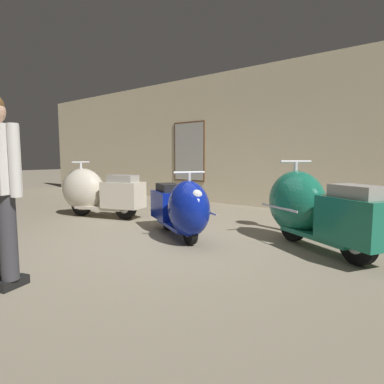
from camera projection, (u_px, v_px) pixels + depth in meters
ground_plane at (160, 242)px, 4.39m from camera, size 60.00×60.00×0.00m
showroom_back_wall at (282, 137)px, 7.20m from camera, size 18.00×0.63×3.31m
scooter_0 at (95, 192)px, 6.27m from camera, size 1.88×0.97×1.10m
scooter_1 at (182, 208)px, 4.52m from camera, size 1.63×1.21×0.99m
scooter_2 at (311, 208)px, 4.08m from camera, size 1.85×1.42×1.13m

